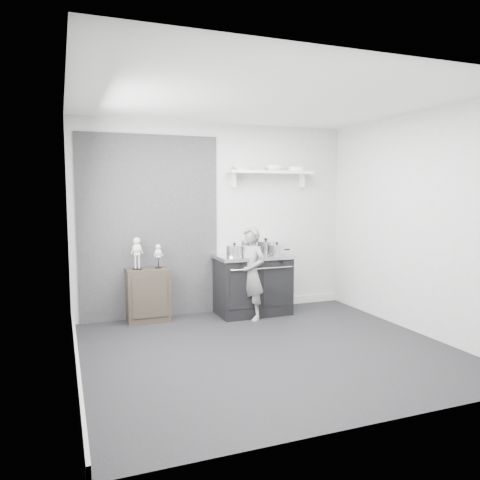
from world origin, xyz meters
The scene contains 16 objects.
ground centered at (0.00, 0.00, 0.00)m, with size 4.00×4.00×0.00m, color black.
room_shell centered at (-0.09, 0.15, 1.64)m, with size 4.02×3.62×2.71m.
wall_shelf centered at (0.80, 1.68, 2.01)m, with size 1.30×0.26×0.24m.
stove centered at (0.44, 1.48, 0.43)m, with size 1.06×0.66×0.85m.
side_cabinet centered at (-1.03, 1.61, 0.36)m, with size 0.55×0.32×0.72m, color black.
child centered at (0.30, 1.22, 0.63)m, with size 0.46×0.30×1.27m, color slate.
pot_front_left centered at (0.12, 1.37, 0.93)m, with size 0.31×0.23×0.19m.
pot_back_left centered at (0.42, 1.59, 0.95)m, with size 0.32×0.23×0.23m.
pot_back_right centered at (0.69, 1.60, 0.94)m, with size 0.36×0.27×0.22m.
pot_front_right centered at (0.74, 1.33, 0.93)m, with size 0.31×0.22×0.18m.
pot_front_center centered at (0.31, 1.31, 0.92)m, with size 0.28×0.20×0.17m.
skeleton_full centered at (-1.16, 1.61, 0.96)m, with size 0.14×0.09×0.49m, color beige, non-canonical shape.
skeleton_torso centered at (-0.88, 1.61, 0.90)m, with size 0.10×0.07×0.37m, color beige, non-canonical shape.
bowl_large centered at (0.36, 1.67, 2.07)m, with size 0.28×0.28×0.07m, color white.
bowl_small centered at (0.85, 1.67, 2.08)m, with size 0.25×0.25×0.08m, color white.
plate_stack centered at (1.21, 1.67, 2.07)m, with size 0.25×0.25×0.06m, color white.
Camera 1 is at (-2.08, -4.57, 1.75)m, focal length 35.00 mm.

